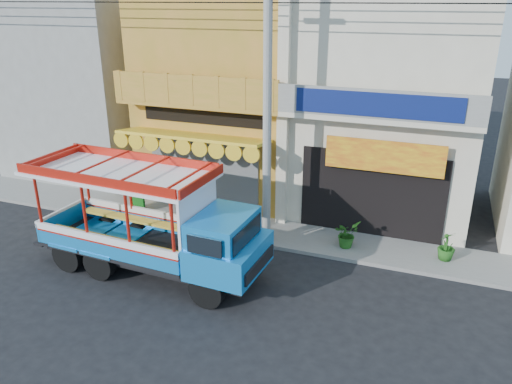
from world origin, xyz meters
The scene contains 11 objects.
ground centered at (0.00, 0.00, 0.00)m, with size 90.00×90.00×0.00m, color black.
sidewalk centered at (0.00, 4.00, 0.06)m, with size 30.00×2.00×0.12m, color slate.
shophouse_left centered at (-4.00, 7.96, 4.11)m, with size 6.00×7.50×8.24m.
shophouse_right centered at (2.00, 7.96, 4.11)m, with size 6.00×6.75×8.24m.
party_pilaster centered at (-1.00, 4.85, 4.00)m, with size 0.35×0.30×8.00m, color beige.
filler_building_left centered at (-11.00, 8.00, 3.80)m, with size 6.00×6.00×7.60m, color gray.
utility_pole centered at (-0.85, 3.30, 5.03)m, with size 28.00×0.26×9.00m.
songthaew_truck centered at (-3.00, 0.43, 1.54)m, with size 6.95×2.59×3.20m.
green_sign centered at (-6.24, 3.95, 0.55)m, with size 0.67×0.44×1.03m.
potted_plant_a centered at (1.49, 3.79, 0.55)m, with size 0.77×0.67×0.86m, color #225919.
potted_plant_c centered at (4.43, 4.00, 0.57)m, with size 0.50×0.50×0.90m, color #225919.
Camera 1 is at (3.81, -10.31, 7.44)m, focal length 35.00 mm.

